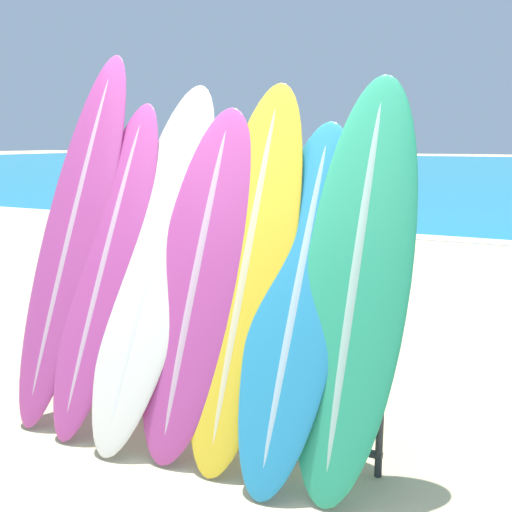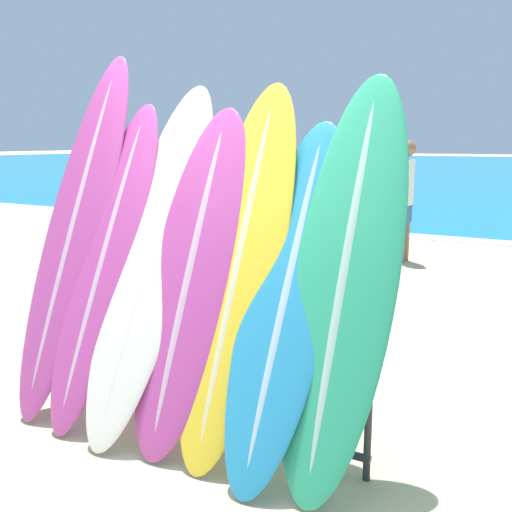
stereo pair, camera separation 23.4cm
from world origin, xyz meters
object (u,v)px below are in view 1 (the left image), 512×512
object	(u,v)px
surfboard_slot_5	(298,296)
surfboard_slot_2	(156,257)
surfboard_slot_0	(74,230)
surfboard_slot_3	(198,276)
surfboard_rack	(198,354)
surfboard_slot_1	(107,262)
surfboard_slot_4	(247,268)
person_mid_beach	(386,196)
surfboard_slot_6	(356,278)

from	to	relation	value
surfboard_slot_5	surfboard_slot_2	bearing A→B (deg)	176.51
surfboard_slot_0	surfboard_slot_3	size ratio (longest dim) A/B	1.20
surfboard_rack	surfboard_slot_1	distance (m)	0.83
surfboard_rack	surfboard_slot_0	size ratio (longest dim) A/B	0.95
surfboard_slot_0	surfboard_slot_5	xyz separation A→B (m)	(1.62, -0.09, -0.24)
surfboard_slot_4	surfboard_slot_5	world-z (taller)	surfboard_slot_4
person_mid_beach	surfboard_rack	bearing A→B (deg)	-174.02
surfboard_rack	surfboard_slot_5	world-z (taller)	surfboard_slot_5
surfboard_slot_2	surfboard_slot_3	xyz separation A→B (m)	(0.33, -0.05, -0.08)
surfboard_rack	surfboard_slot_3	bearing A→B (deg)	-25.51
person_mid_beach	surfboard_slot_3	bearing A→B (deg)	-173.85
surfboard_slot_1	surfboard_slot_6	size ratio (longest dim) A/B	0.95
surfboard_slot_0	surfboard_slot_3	world-z (taller)	surfboard_slot_0
surfboard_slot_2	person_mid_beach	distance (m)	5.81
surfboard_slot_1	person_mid_beach	distance (m)	5.85
person_mid_beach	surfboard_slot_1	bearing A→B (deg)	179.56
surfboard_slot_4	surfboard_rack	bearing A→B (deg)	-173.97
surfboard_slot_2	surfboard_slot_3	world-z (taller)	surfboard_slot_2
surfboard_slot_4	surfboard_slot_5	bearing A→B (deg)	-8.76
surfboard_slot_0	surfboard_slot_6	size ratio (longest dim) A/B	1.11
surfboard_slot_0	person_mid_beach	world-z (taller)	surfboard_slot_0
surfboard_slot_5	surfboard_slot_6	world-z (taller)	surfboard_slot_6
surfboard_slot_2	surfboard_slot_6	bearing A→B (deg)	-0.51
surfboard_slot_1	surfboard_slot_0	bearing A→B (deg)	167.82
surfboard_slot_2	surfboard_slot_4	xyz separation A→B (m)	(0.62, -0.01, -0.01)
surfboard_slot_3	surfboard_slot_0	bearing A→B (deg)	175.27
surfboard_slot_3	surfboard_slot_5	xyz separation A→B (m)	(0.62, -0.01, -0.05)
surfboard_slot_3	surfboard_rack	bearing A→B (deg)	154.49
surfboard_slot_1	surfboard_slot_4	bearing A→B (deg)	1.70
surfboard_slot_5	surfboard_slot_6	bearing A→B (deg)	8.75
surfboard_slot_0	surfboard_rack	bearing A→B (deg)	-4.30
surfboard_slot_1	surfboard_slot_4	world-z (taller)	surfboard_slot_4
surfboard_rack	surfboard_slot_6	xyz separation A→B (m)	(0.95, 0.03, 0.56)
person_mid_beach	surfboard_slot_0	bearing A→B (deg)	176.37
surfboard_slot_1	surfboard_slot_3	size ratio (longest dim) A/B	1.02
surfboard_slot_1	surfboard_slot_2	world-z (taller)	surfboard_slot_2
surfboard_rack	surfboard_slot_1	size ratio (longest dim) A/B	1.12
person_mid_beach	surfboard_slot_6	bearing A→B (deg)	-164.87
surfboard_slot_2	surfboard_slot_6	xyz separation A→B (m)	(1.26, -0.01, -0.00)
person_mid_beach	surfboard_slot_5	bearing A→B (deg)	-167.84
surfboard_slot_0	surfboard_slot_4	xyz separation A→B (m)	(1.29, -0.04, -0.13)
surfboard_slot_1	person_mid_beach	size ratio (longest dim) A/B	1.14
surfboard_slot_4	surfboard_slot_6	distance (m)	0.63
surfboard_slot_1	surfboard_slot_3	world-z (taller)	surfboard_slot_1
surfboard_slot_3	surfboard_slot_6	bearing A→B (deg)	2.33
surfboard_rack	surfboard_slot_4	distance (m)	0.63
surfboard_slot_4	surfboard_slot_1	bearing A→B (deg)	-178.30
surfboard_rack	surfboard_slot_4	xyz separation A→B (m)	(0.31, 0.03, 0.55)
surfboard_slot_0	surfboard_slot_2	world-z (taller)	surfboard_slot_0
surfboard_slot_0	surfboard_slot_1	xyz separation A→B (m)	(0.32, -0.07, -0.17)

